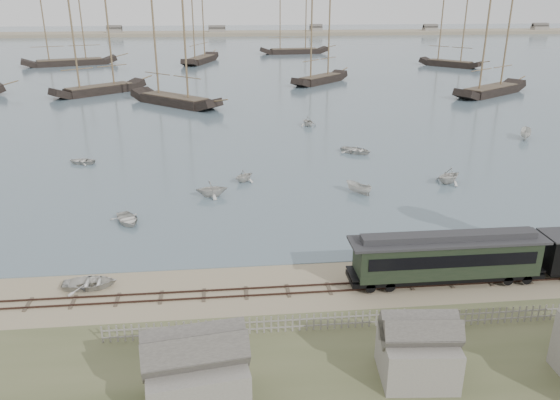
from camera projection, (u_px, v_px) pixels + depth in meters
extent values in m
plane|color=tan|center=(337.00, 275.00, 41.44)|extent=(600.00, 600.00, 0.00)
cube|color=#4B5D6B|center=(244.00, 51.00, 199.42)|extent=(600.00, 336.00, 0.06)
cube|color=#37241E|center=(344.00, 290.00, 39.08)|extent=(120.00, 0.08, 0.12)
cube|color=#37241E|center=(341.00, 283.00, 40.01)|extent=(120.00, 0.08, 0.12)
cube|color=#43352A|center=(343.00, 288.00, 39.57)|extent=(120.00, 1.80, 0.06)
cube|color=#9C9171|center=(237.00, 35.00, 273.78)|extent=(500.00, 20.00, 1.80)
cube|color=black|center=(557.00, 252.00, 40.38)|extent=(2.01, 2.45, 2.57)
cube|color=#2C2C2E|center=(560.00, 235.00, 39.91)|extent=(2.23, 2.68, 0.13)
cube|color=black|center=(444.00, 274.00, 40.06)|extent=(14.29, 2.35, 0.36)
cube|color=black|center=(446.00, 257.00, 39.55)|extent=(13.27, 2.55, 2.55)
cube|color=black|center=(454.00, 262.00, 38.25)|extent=(12.25, 0.06, 0.92)
cube|color=black|center=(440.00, 246.00, 40.66)|extent=(12.25, 0.06, 0.92)
cube|color=#2C2C2E|center=(448.00, 240.00, 39.08)|extent=(14.29, 2.76, 0.18)
cube|color=#2C2C2E|center=(449.00, 236.00, 38.97)|extent=(12.76, 1.22, 0.46)
imported|color=beige|center=(90.00, 283.00, 39.50)|extent=(2.90, 3.94, 0.79)
imported|color=beige|center=(127.00, 219.00, 50.48)|extent=(4.43, 3.94, 0.76)
imported|color=beige|center=(212.00, 189.00, 56.90)|extent=(3.13, 3.53, 1.72)
imported|color=beige|center=(358.00, 188.00, 57.78)|extent=(3.11, 2.98, 1.21)
imported|color=beige|center=(356.00, 150.00, 72.38)|extent=(4.93, 5.14, 0.87)
imported|color=beige|center=(449.00, 175.00, 60.87)|extent=(4.30, 4.49, 1.83)
imported|color=beige|center=(525.00, 134.00, 79.50)|extent=(4.05, 3.17, 1.48)
imported|color=beige|center=(82.00, 161.00, 68.06)|extent=(3.17, 3.84, 0.69)
imported|color=beige|center=(308.00, 121.00, 86.95)|extent=(3.73, 3.48, 1.60)
imported|color=beige|center=(244.00, 176.00, 61.45)|extent=(3.53, 3.54, 1.41)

